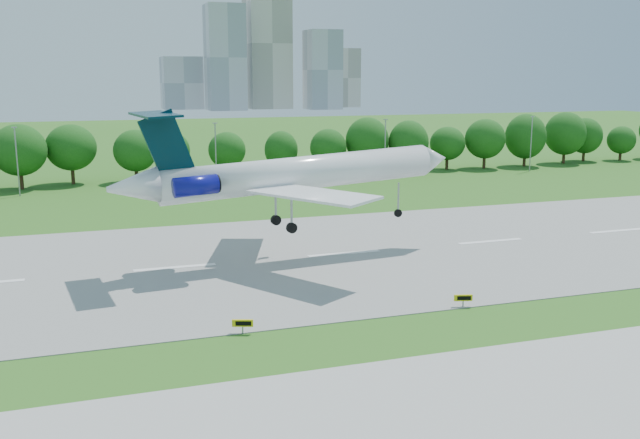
% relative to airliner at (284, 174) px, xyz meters
% --- Properties ---
extents(ground, '(600.00, 600.00, 0.00)m').
position_rel_airliner_xyz_m(ground, '(-12.57, -24.76, -10.06)').
color(ground, '#2A6219').
rests_on(ground, ground).
extents(runway, '(400.00, 45.00, 0.08)m').
position_rel_airliner_xyz_m(runway, '(-12.57, 0.24, -10.02)').
color(runway, gray).
rests_on(runway, ground).
extents(tree_line, '(288.40, 8.40, 10.40)m').
position_rel_airliner_xyz_m(tree_line, '(-12.57, 67.24, -3.87)').
color(tree_line, '#382314').
rests_on(tree_line, ground).
extents(light_poles, '(175.90, 0.25, 12.19)m').
position_rel_airliner_xyz_m(light_poles, '(-15.07, 57.24, -3.72)').
color(light_poles, gray).
rests_on(light_poles, ground).
extents(skyline, '(127.00, 52.00, 80.00)m').
position_rel_airliner_xyz_m(skyline, '(87.59, 365.85, 20.41)').
color(skyline, '#B2B2B7').
rests_on(skyline, ground).
extents(airliner, '(41.82, 30.27, 13.97)m').
position_rel_airliner_xyz_m(airliner, '(0.00, 0.00, 0.00)').
color(airliner, white).
rests_on(airliner, ground).
extents(taxi_sign_centre, '(1.72, 0.75, 1.23)m').
position_rel_airliner_xyz_m(taxi_sign_centre, '(-9.82, -22.21, -9.15)').
color(taxi_sign_centre, gray).
rests_on(taxi_sign_centre, ground).
extents(taxi_sign_right, '(1.69, 0.63, 1.20)m').
position_rel_airliner_xyz_m(taxi_sign_right, '(10.93, -21.86, -9.17)').
color(taxi_sign_right, gray).
rests_on(taxi_sign_right, ground).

